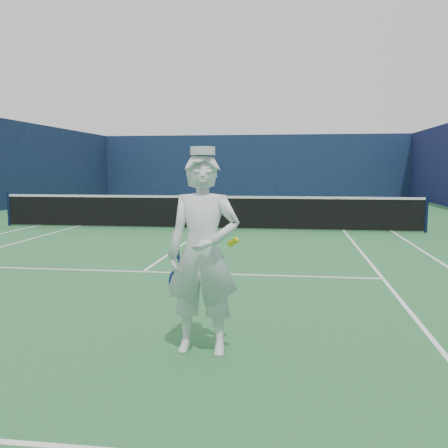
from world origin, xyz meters
name	(u,v)px	position (x,y,z in m)	size (l,w,h in m)	color
ground	(206,229)	(0.00, 0.00, 0.00)	(80.00, 80.00, 0.00)	#276835
court_markings	(206,229)	(0.00, 0.00, 0.00)	(11.03, 23.83, 0.01)	white
windscreen_fence	(205,163)	(0.00, 0.00, 2.00)	(20.12, 36.12, 4.00)	#101D3C
tennis_net	(206,211)	(0.00, 0.00, 0.55)	(12.88, 0.09, 1.07)	#141E4C
tennis_player	(203,254)	(1.74, -10.05, 0.99)	(0.79, 0.50, 2.04)	white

